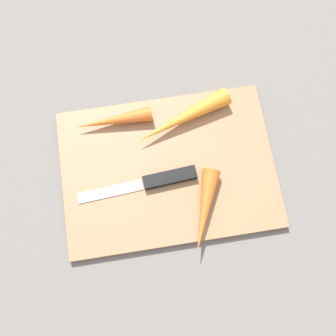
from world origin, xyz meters
The scene contains 6 objects.
ground_plane centered at (0.00, 0.00, 0.00)m, with size 1.40×1.40×0.00m, color slate.
cutting_board centered at (0.00, 0.00, 0.01)m, with size 0.36×0.26×0.01m, color #99704C.
knife centered at (-0.01, -0.02, 0.02)m, with size 0.20×0.03×0.01m.
carrot_longest centered at (0.04, 0.08, 0.03)m, with size 0.03×0.03×0.18m, color orange.
carrot_medium centered at (0.05, -0.09, 0.03)m, with size 0.03×0.03×0.14m, color orange.
carrot_shortest centered at (-0.08, 0.10, 0.03)m, with size 0.03×0.03×0.13m, color orange.
Camera 1 is at (-0.03, -0.22, 0.73)m, focal length 47.20 mm.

